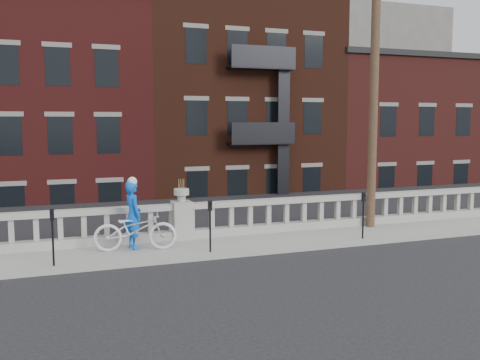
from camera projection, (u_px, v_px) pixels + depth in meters
The scene contains 11 objects.
ground at pixel (225, 282), 11.91m from camera, with size 120.00×120.00×0.00m, color black.
sidewalk at pixel (190, 248), 14.70m from camera, with size 32.00×2.20×0.15m, color #9B9890.
balustrade at pixel (182, 222), 15.52m from camera, with size 28.00×0.34×1.03m.
planter_pedestal at pixel (182, 216), 15.50m from camera, with size 0.55×0.55×1.76m.
lower_level at pixel (115, 136), 33.30m from camera, with size 80.00×44.00×20.80m.
utility_pole at pixel (374, 68), 16.82m from camera, with size 1.60×0.28×10.00m.
parking_meter_b at pixel (53, 231), 12.58m from camera, with size 0.10×0.09×1.36m.
parking_meter_c at pixel (210, 220), 13.91m from camera, with size 0.10×0.09×1.36m.
parking_meter_d at pixel (363, 210), 15.51m from camera, with size 0.10×0.09×1.36m.
bicycle at pixel (135, 229), 14.13m from camera, with size 0.75×2.16×1.14m, color silver.
cyclist at pixel (133, 215), 14.29m from camera, with size 0.67×0.44×1.83m, color blue.
Camera 1 is at (-3.71, -10.98, 3.57)m, focal length 40.00 mm.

